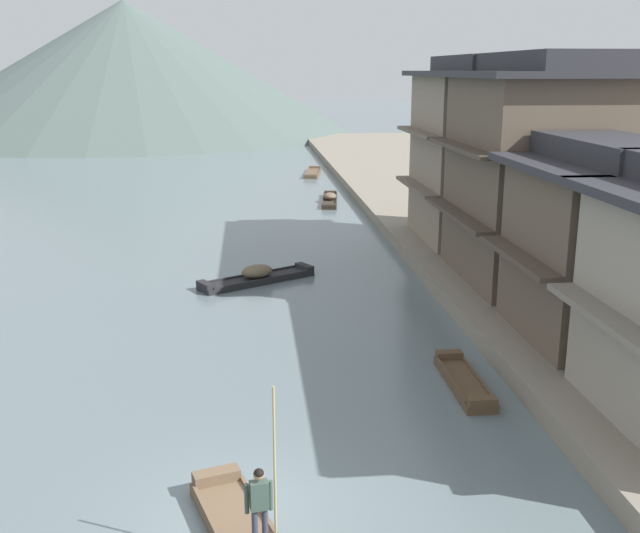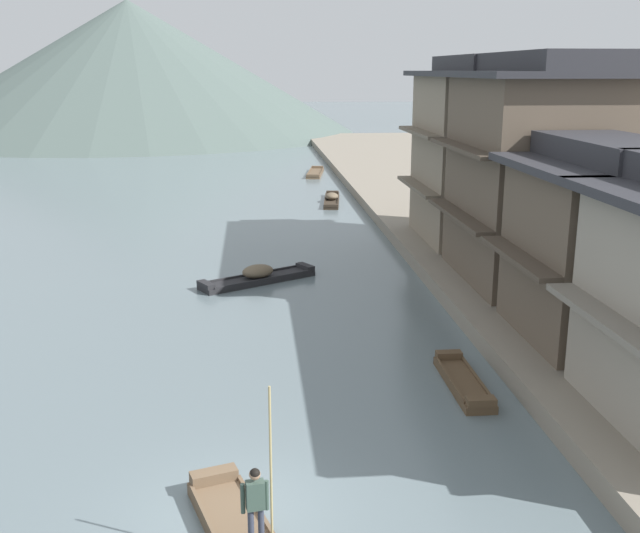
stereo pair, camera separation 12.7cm
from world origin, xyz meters
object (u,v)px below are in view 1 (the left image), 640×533
at_px(boat_moored_far, 257,277).
at_px(house_waterfront_tall, 541,171).
at_px(house_waterfront_narrow, 477,151).
at_px(boatman_person, 260,499).
at_px(house_waterfront_second, 606,242).
at_px(boat_moored_third, 330,199).
at_px(boat_moored_second, 313,173).
at_px(boat_moored_nearest, 464,382).

height_order(boat_moored_far, house_waterfront_tall, house_waterfront_tall).
bearing_deg(house_waterfront_narrow, house_waterfront_tall, -87.56).
distance_m(boatman_person, boat_moored_far, 18.85).
relative_size(house_waterfront_second, house_waterfront_narrow, 0.71).
distance_m(boatman_person, house_waterfront_second, 14.63).
xyz_separation_m(boat_moored_third, house_waterfront_tall, (5.90, -21.53, 4.68)).
relative_size(boat_moored_third, house_waterfront_second, 0.94).
xyz_separation_m(house_waterfront_tall, house_waterfront_narrow, (-0.31, 7.36, 0.01)).
relative_size(boatman_person, boat_moored_second, 0.52).
relative_size(boatman_person, house_waterfront_tall, 0.35).
height_order(boat_moored_third, boat_moored_far, boat_moored_far).
distance_m(boat_moored_nearest, boat_moored_second, 44.33).
relative_size(boat_moored_third, house_waterfront_narrow, 0.66).
bearing_deg(house_waterfront_second, boatman_person, -137.78).
xyz_separation_m(boatman_person, house_waterfront_narrow, (10.91, 23.81, 3.38)).
relative_size(boat_moored_second, boat_moored_far, 1.17).
bearing_deg(boat_moored_far, boat_moored_nearest, -63.23).
xyz_separation_m(boat_moored_nearest, boat_moored_third, (-0.53, 30.44, 0.06)).
relative_size(boat_moored_nearest, house_waterfront_narrow, 0.42).
xyz_separation_m(boat_moored_far, house_waterfront_tall, (11.06, -2.35, 4.64)).
relative_size(boat_moored_second, boat_moored_third, 1.01).
distance_m(boat_moored_second, house_waterfront_tall, 36.21).
distance_m(boat_moored_second, boat_moored_far, 33.47).
bearing_deg(boat_moored_far, boat_moored_second, 81.08).
relative_size(house_waterfront_second, house_waterfront_tall, 0.71).
bearing_deg(boat_moored_third, house_waterfront_second, -79.17).
distance_m(boatman_person, boat_moored_nearest, 9.64).
relative_size(boat_moored_second, house_waterfront_narrow, 0.67).
xyz_separation_m(boat_moored_second, boat_moored_far, (-5.19, -33.06, 0.13)).
bearing_deg(boatman_person, house_waterfront_tall, 55.71).
height_order(boatman_person, house_waterfront_second, house_waterfront_second).
relative_size(boat_moored_far, house_waterfront_narrow, 0.57).
xyz_separation_m(boat_moored_nearest, house_waterfront_narrow, (5.06, 16.27, 4.75)).
bearing_deg(boat_moored_nearest, boatman_person, -127.78).
bearing_deg(boat_moored_third, house_waterfront_narrow, -68.49).
xyz_separation_m(boat_moored_nearest, boat_moored_far, (-5.68, 11.26, 0.10)).
xyz_separation_m(boat_moored_third, house_waterfront_second, (5.41, -28.26, 3.40)).
relative_size(boat_moored_nearest, boat_moored_third, 0.63).
xyz_separation_m(boat_moored_nearest, house_waterfront_tall, (5.38, 8.91, 4.74)).
height_order(boatman_person, house_waterfront_tall, house_waterfront_tall).
bearing_deg(boatman_person, boat_moored_third, 82.03).
bearing_deg(boat_moored_third, boat_moored_second, 89.85).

